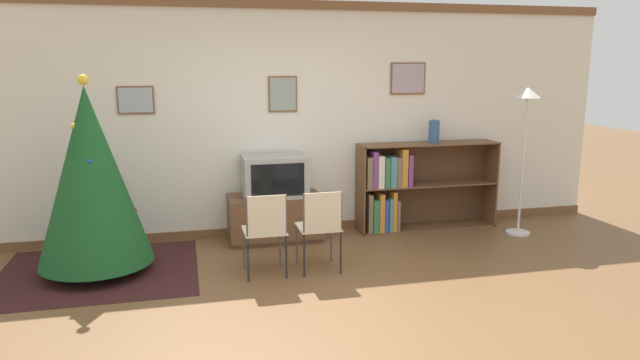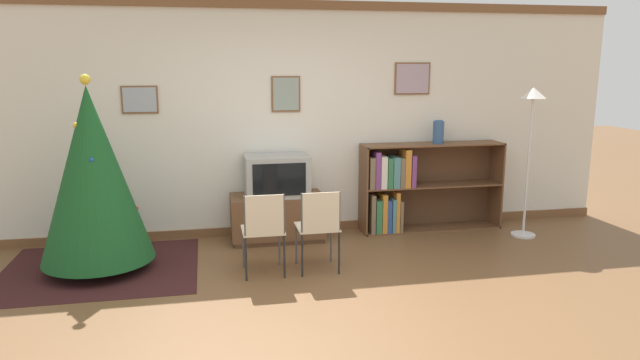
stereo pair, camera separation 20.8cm
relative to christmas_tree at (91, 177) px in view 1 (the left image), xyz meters
The scene contains 11 objects.
ground_plane 2.58m from the christmas_tree, 34.86° to the right, with size 24.00×24.00×0.00m, color brown.
wall_back 2.22m from the christmas_tree, 25.51° to the left, with size 8.18×0.11×2.70m.
area_rug 0.95m from the christmas_tree, 84.64° to the right, with size 1.88×1.64×0.01m.
christmas_tree is the anchor object (origin of this frame).
tv_console 2.06m from the christmas_tree, 18.44° to the left, with size 1.05×0.51×0.53m.
television 1.95m from the christmas_tree, 18.37° to the left, with size 0.71×0.50×0.46m.
folding_chair_left 1.72m from the christmas_tree, 17.40° to the right, with size 0.40×0.40×0.82m.
folding_chair_right 2.22m from the christmas_tree, 13.19° to the right, with size 0.40×0.40×0.82m.
bookshelf 3.53m from the christmas_tree, 11.49° to the left, with size 1.73×0.36×1.06m.
vase 3.88m from the christmas_tree, 10.44° to the left, with size 0.13×0.13×0.28m.
standing_lamp 4.73m from the christmas_tree, ahead, with size 0.28×0.28×1.74m.
Camera 1 is at (-1.09, -4.26, 2.01)m, focal length 32.00 mm.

